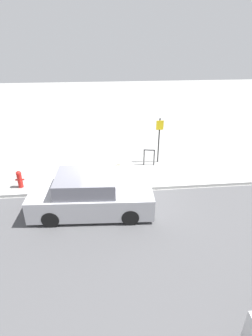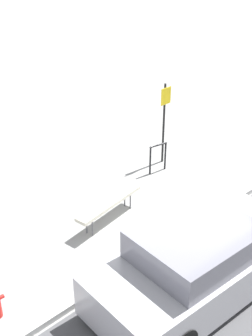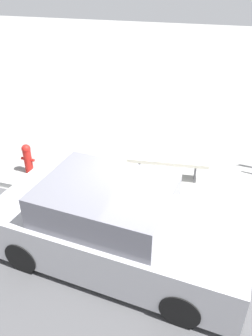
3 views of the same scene
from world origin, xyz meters
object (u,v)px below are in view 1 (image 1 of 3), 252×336
(parked_car_near, at_px, (91,195))
(fire_hydrant, at_px, (20,179))
(bike_rack, at_px, (149,156))
(sign_post, at_px, (159,136))
(bench, at_px, (99,166))

(parked_car_near, bearing_deg, fire_hydrant, 149.81)
(bike_rack, bearing_deg, parked_car_near, -127.66)
(bike_rack, xyz_separation_m, sign_post, (0.52, 0.29, 0.88))
(bench, distance_m, sign_post, 3.32)
(bench, bearing_deg, bike_rack, 9.72)
(bench, xyz_separation_m, bike_rack, (2.48, 0.81, 0.03))
(sign_post, distance_m, parked_car_near, 5.19)
(sign_post, relative_size, parked_car_near, 0.52)
(bike_rack, height_order, fire_hydrant, bike_rack)
(bench, bearing_deg, sign_post, 11.75)
(fire_hydrant, bearing_deg, sign_post, 16.59)
(sign_post, xyz_separation_m, parked_car_near, (-3.32, -3.92, -0.72))
(bike_rack, height_order, sign_post, sign_post)
(parked_car_near, bearing_deg, bench, 86.90)
(sign_post, bearing_deg, bike_rack, -150.81)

